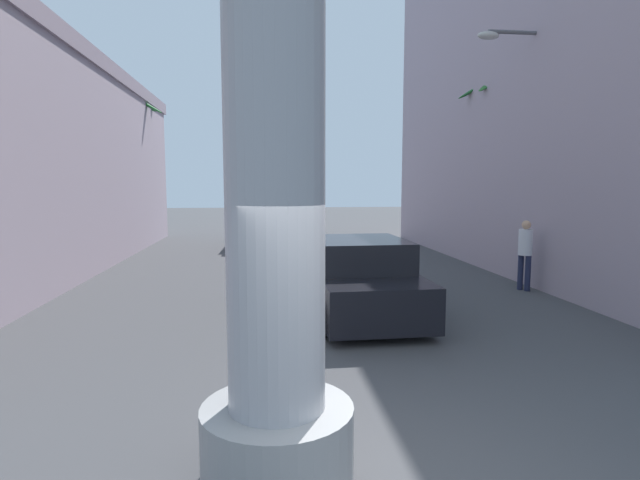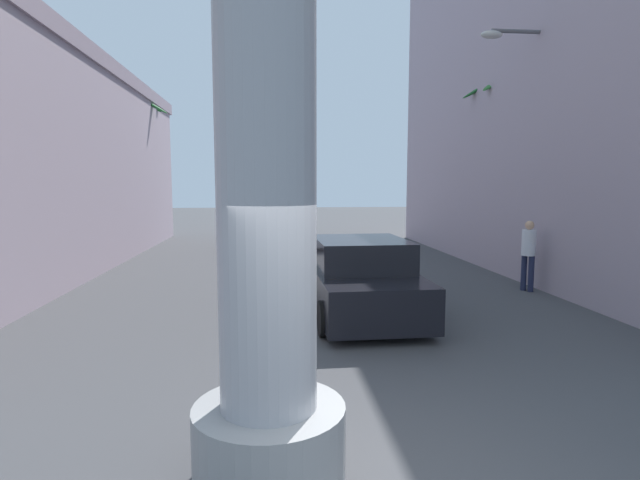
% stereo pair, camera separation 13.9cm
% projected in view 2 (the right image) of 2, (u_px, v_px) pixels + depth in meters
% --- Properties ---
extents(ground_plane, '(88.47, 88.47, 0.00)m').
position_uv_depth(ground_plane, '(303.00, 281.00, 13.87)').
color(ground_plane, '#424244').
extents(building_right, '(8.61, 19.44, 13.38)m').
position_uv_depth(building_right, '(628.00, 53.00, 15.34)').
color(building_right, '#9E8C99').
rests_on(building_right, ground).
extents(neon_sign_pole, '(3.08, 1.37, 9.50)m').
position_uv_depth(neon_sign_pole, '(265.00, 5.00, 4.07)').
color(neon_sign_pole, '#9E9EA3').
rests_on(neon_sign_pole, ground).
extents(street_lamp, '(2.33, 0.28, 6.62)m').
position_uv_depth(street_lamp, '(548.00, 131.00, 12.82)').
color(street_lamp, '#59595E').
rests_on(street_lamp, ground).
extents(car_lead, '(2.15, 5.24, 1.56)m').
position_uv_depth(car_lead, '(357.00, 278.00, 10.53)').
color(car_lead, black).
rests_on(car_lead, ground).
extents(car_far, '(2.11, 4.62, 1.56)m').
position_uv_depth(car_far, '(263.00, 229.00, 21.56)').
color(car_far, black).
rests_on(car_far, ground).
extents(palm_tree_far_left, '(3.24, 3.20, 6.58)m').
position_uv_depth(palm_tree_far_left, '(130.00, 149.00, 21.51)').
color(palm_tree_far_left, brown).
rests_on(palm_tree_far_left, ground).
extents(palm_tree_mid_right, '(3.25, 3.29, 6.38)m').
position_uv_depth(palm_tree_mid_right, '(512.00, 128.00, 16.32)').
color(palm_tree_mid_right, brown).
rests_on(palm_tree_mid_right, ground).
extents(pedestrian_mid_right, '(0.46, 0.46, 1.77)m').
position_uv_depth(pedestrian_mid_right, '(528.00, 250.00, 12.42)').
color(pedestrian_mid_right, '#1E233F').
rests_on(pedestrian_mid_right, ground).
extents(pedestrian_far_left, '(0.42, 0.42, 1.63)m').
position_uv_depth(pedestrian_far_left, '(118.00, 233.00, 17.61)').
color(pedestrian_far_left, gray).
rests_on(pedestrian_far_left, ground).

